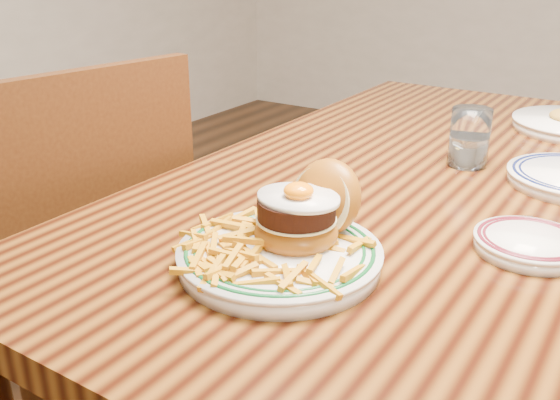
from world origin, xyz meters
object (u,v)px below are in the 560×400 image
Objects in this scene: chair_left at (78,266)px; side_plate at (530,242)px; main_plate at (288,238)px; table at (419,214)px.

chair_left is 0.93m from side_plate.
main_plate is at bearing -126.41° from side_plate.
side_plate is (0.28, 0.22, -0.02)m from main_plate.
main_plate reaches higher than table.
table is 0.37m from side_plate.
side_plate is (0.26, -0.24, 0.10)m from table.
side_plate reaches higher than table.
table is 5.36× the size of main_plate.
chair_left is at bearing -151.14° from table.
main_plate is 0.35m from side_plate.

